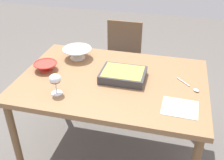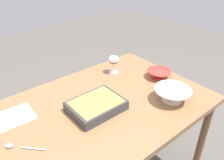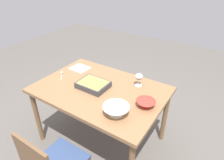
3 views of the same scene
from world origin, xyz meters
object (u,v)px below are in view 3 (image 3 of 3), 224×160
(dining_table, at_px, (100,94))
(serving_spoon, at_px, (62,74))
(mixing_bowl, at_px, (116,110))
(napkin, at_px, (80,68))
(casserole_dish, at_px, (93,84))
(small_bowl, at_px, (146,103))
(wine_glass, at_px, (139,77))

(dining_table, xyz_separation_m, serving_spoon, (-0.57, -0.01, 0.08))
(mixing_bowl, relative_size, napkin, 1.08)
(casserole_dish, relative_size, mixing_bowl, 1.34)
(casserole_dish, height_order, mixing_bowl, mixing_bowl)
(napkin, bearing_deg, mixing_bowl, -29.92)
(dining_table, height_order, casserole_dish, casserole_dish)
(small_bowl, height_order, serving_spoon, small_bowl)
(small_bowl, xyz_separation_m, napkin, (-1.02, 0.24, -0.03))
(serving_spoon, distance_m, napkin, 0.26)
(wine_glass, height_order, small_bowl, wine_glass)
(wine_glass, bearing_deg, napkin, -177.23)
(dining_table, bearing_deg, casserole_dish, -164.85)
(dining_table, bearing_deg, serving_spoon, -179.11)
(serving_spoon, bearing_deg, small_bowl, 0.20)
(casserole_dish, bearing_deg, dining_table, 15.15)
(casserole_dish, distance_m, serving_spoon, 0.49)
(casserole_dish, distance_m, napkin, 0.49)
(wine_glass, distance_m, small_bowl, 0.36)
(casserole_dish, relative_size, small_bowl, 1.77)
(mixing_bowl, bearing_deg, casserole_dish, 151.88)
(casserole_dish, height_order, serving_spoon, casserole_dish)
(wine_glass, bearing_deg, mixing_bowl, -84.71)
(dining_table, height_order, small_bowl, small_bowl)
(casserole_dish, bearing_deg, wine_glass, 37.25)
(small_bowl, distance_m, serving_spoon, 1.10)
(small_bowl, bearing_deg, serving_spoon, -179.80)
(wine_glass, distance_m, mixing_bowl, 0.54)
(wine_glass, xyz_separation_m, mixing_bowl, (0.05, -0.53, -0.05))
(serving_spoon, bearing_deg, casserole_dish, -1.34)
(wine_glass, bearing_deg, small_bowl, -52.43)
(casserole_dish, xyz_separation_m, small_bowl, (0.61, 0.02, 0.00))
(casserole_dish, height_order, small_bowl, casserole_dish)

